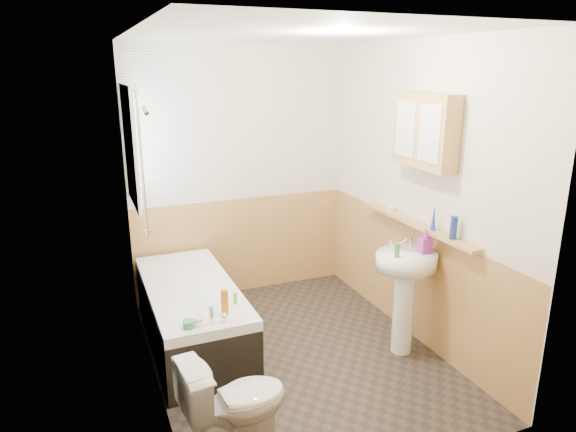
# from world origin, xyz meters

# --- Properties ---
(floor) EXTENTS (2.80, 2.80, 0.00)m
(floor) POSITION_xyz_m (0.00, 0.00, 0.00)
(floor) COLOR black
(floor) RESTS_ON ground
(ceiling) EXTENTS (2.80, 2.80, 0.00)m
(ceiling) POSITION_xyz_m (0.00, 0.00, 2.50)
(ceiling) COLOR white
(ceiling) RESTS_ON ground
(wall_back) EXTENTS (2.20, 0.02, 2.50)m
(wall_back) POSITION_xyz_m (0.00, 1.41, 1.25)
(wall_back) COLOR beige
(wall_back) RESTS_ON ground
(wall_front) EXTENTS (2.20, 0.02, 2.50)m
(wall_front) POSITION_xyz_m (0.00, -1.41, 1.25)
(wall_front) COLOR beige
(wall_front) RESTS_ON ground
(wall_left) EXTENTS (0.02, 2.80, 2.50)m
(wall_left) POSITION_xyz_m (-1.11, 0.00, 1.25)
(wall_left) COLOR beige
(wall_left) RESTS_ON ground
(wall_right) EXTENTS (0.02, 2.80, 2.50)m
(wall_right) POSITION_xyz_m (1.11, 0.00, 1.25)
(wall_right) COLOR beige
(wall_right) RESTS_ON ground
(wainscot_right) EXTENTS (0.01, 2.80, 1.00)m
(wainscot_right) POSITION_xyz_m (1.09, 0.00, 0.50)
(wainscot_right) COLOR tan
(wainscot_right) RESTS_ON wall_right
(wainscot_front) EXTENTS (2.20, 0.01, 1.00)m
(wainscot_front) POSITION_xyz_m (0.00, -1.39, 0.50)
(wainscot_front) COLOR tan
(wainscot_front) RESTS_ON wall_front
(wainscot_back) EXTENTS (2.20, 0.01, 1.00)m
(wainscot_back) POSITION_xyz_m (0.00, 1.39, 0.50)
(wainscot_back) COLOR tan
(wainscot_back) RESTS_ON wall_back
(tile_cladding_left) EXTENTS (0.01, 2.80, 2.50)m
(tile_cladding_left) POSITION_xyz_m (-1.09, 0.00, 1.25)
(tile_cladding_left) COLOR white
(tile_cladding_left) RESTS_ON wall_left
(tile_return_back) EXTENTS (0.75, 0.01, 1.50)m
(tile_return_back) POSITION_xyz_m (-0.73, 1.39, 1.75)
(tile_return_back) COLOR white
(tile_return_back) RESTS_ON wall_back
(window) EXTENTS (0.03, 0.79, 0.99)m
(window) POSITION_xyz_m (-1.06, 0.95, 1.65)
(window) COLOR white
(window) RESTS_ON wall_left
(bathtub) EXTENTS (0.70, 1.64, 0.67)m
(bathtub) POSITION_xyz_m (-0.73, 0.51, 0.28)
(bathtub) COLOR black
(bathtub) RESTS_ON floor
(shower_riser) EXTENTS (0.10, 0.08, 1.14)m
(shower_riser) POSITION_xyz_m (-1.04, 0.42, 1.69)
(shower_riser) COLOR silver
(shower_riser) RESTS_ON wall_left
(toilet) EXTENTS (0.70, 0.44, 0.65)m
(toilet) POSITION_xyz_m (-0.76, -0.85, 0.32)
(toilet) COLOR white
(toilet) RESTS_ON floor
(sink) EXTENTS (0.51, 0.41, 0.98)m
(sink) POSITION_xyz_m (0.84, -0.28, 0.62)
(sink) COLOR white
(sink) RESTS_ON floor
(pine_shelf) EXTENTS (0.10, 1.41, 0.03)m
(pine_shelf) POSITION_xyz_m (1.04, -0.11, 1.03)
(pine_shelf) COLOR tan
(pine_shelf) RESTS_ON wall_right
(medicine_cabinet) EXTENTS (0.16, 0.63, 0.57)m
(medicine_cabinet) POSITION_xyz_m (1.01, -0.16, 1.80)
(medicine_cabinet) COLOR tan
(medicine_cabinet) RESTS_ON wall_right
(foam_can) EXTENTS (0.07, 0.07, 0.17)m
(foam_can) POSITION_xyz_m (1.04, -0.55, 1.13)
(foam_can) COLOR navy
(foam_can) RESTS_ON pine_shelf
(green_bottle) EXTENTS (0.04, 0.04, 0.21)m
(green_bottle) POSITION_xyz_m (1.04, -0.31, 1.15)
(green_bottle) COLOR #19339E
(green_bottle) RESTS_ON pine_shelf
(black_jar) EXTENTS (0.07, 0.07, 0.04)m
(black_jar) POSITION_xyz_m (1.04, 0.29, 1.07)
(black_jar) COLOR silver
(black_jar) RESTS_ON pine_shelf
(soap_bottle) EXTENTS (0.10, 0.20, 0.09)m
(soap_bottle) POSITION_xyz_m (0.96, -0.33, 0.92)
(soap_bottle) COLOR purple
(soap_bottle) RESTS_ON sink
(clear_bottle) EXTENTS (0.05, 0.05, 0.11)m
(clear_bottle) POSITION_xyz_m (0.70, -0.33, 0.93)
(clear_bottle) COLOR #388447
(clear_bottle) RESTS_ON sink
(blue_gel) EXTENTS (0.06, 0.04, 0.19)m
(blue_gel) POSITION_xyz_m (-0.60, -0.10, 0.63)
(blue_gel) COLOR orange
(blue_gel) RESTS_ON bathtub
(cream_jar) EXTENTS (0.09, 0.09, 0.05)m
(cream_jar) POSITION_xyz_m (-0.89, -0.20, 0.56)
(cream_jar) COLOR #388447
(cream_jar) RESTS_ON bathtub
(orange_bottle) EXTENTS (0.04, 0.04, 0.09)m
(orange_bottle) POSITION_xyz_m (-0.48, 0.04, 0.58)
(orange_bottle) COLOR #59C647
(orange_bottle) RESTS_ON bathtub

